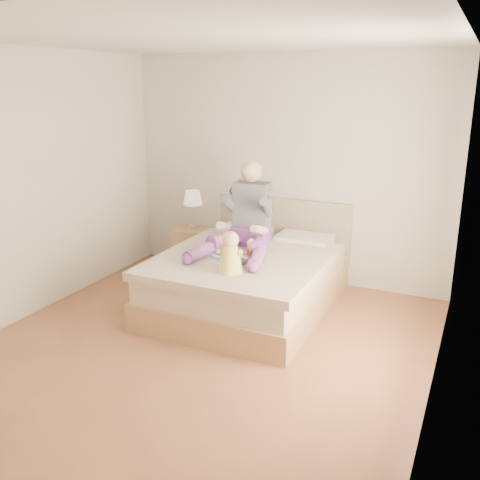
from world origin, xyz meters
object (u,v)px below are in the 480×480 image
at_px(nightstand, 193,248).
at_px(tray, 232,255).
at_px(adult, 246,222).
at_px(bed, 250,277).
at_px(baby, 231,255).

distance_m(nightstand, tray, 1.57).
distance_m(adult, tray, 0.47).
relative_size(bed, adult, 1.84).
bearing_deg(adult, tray, -91.02).
xyz_separation_m(bed, tray, (-0.09, -0.26, 0.32)).
bearing_deg(tray, bed, 76.00).
height_order(bed, baby, baby).
bearing_deg(adult, baby, -80.75).
height_order(adult, baby, adult).
bearing_deg(adult, bed, -53.54).
bearing_deg(tray, adult, 98.31).
distance_m(nightstand, baby, 1.99).
bearing_deg(baby, nightstand, 116.25).
distance_m(tray, baby, 0.45).
xyz_separation_m(bed, baby, (0.08, -0.65, 0.46)).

